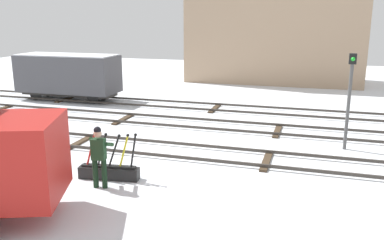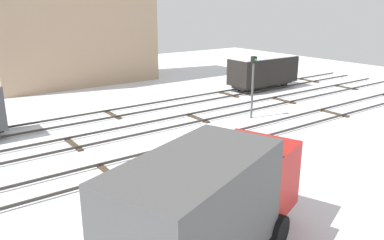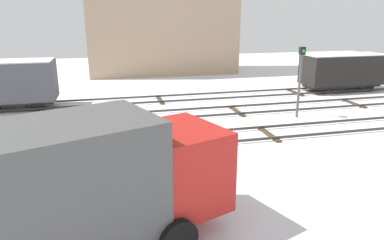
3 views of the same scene
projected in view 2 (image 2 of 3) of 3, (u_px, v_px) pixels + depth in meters
name	position (u px, v px, depth m)	size (l,w,h in m)	color
ground_plane	(185.00, 153.00, 16.51)	(60.00, 60.00, 0.00)	silver
track_main_line	(185.00, 151.00, 16.48)	(44.00, 1.94, 0.18)	#38332D
track_siding_near	(142.00, 129.00, 19.42)	(44.00, 1.94, 0.18)	#38332D
track_siding_far	(113.00, 114.00, 22.08)	(44.00, 1.94, 0.18)	#38332D
switch_lever_frame	(212.00, 175.00, 13.84)	(1.83, 0.60, 1.44)	black
rail_worker	(225.00, 160.00, 13.17)	(0.59, 0.72, 1.78)	black
delivery_truck	(212.00, 202.00, 9.04)	(6.43, 4.13, 3.01)	#B21E19
signal_post	(253.00, 80.00, 20.99)	(0.24, 0.32, 3.44)	#4C4C4C
apartment_building	(71.00, 2.00, 29.55)	(12.47, 5.16, 12.57)	tan
freight_car_mid_siding	(263.00, 71.00, 28.54)	(5.35, 2.07, 2.41)	#2D2B28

